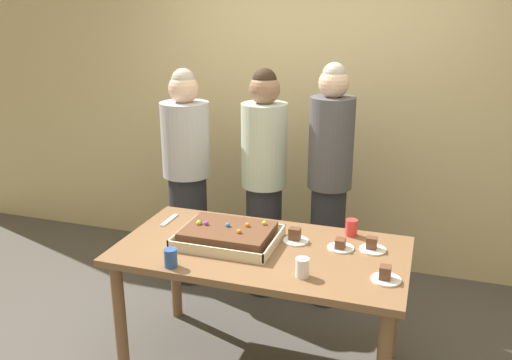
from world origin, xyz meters
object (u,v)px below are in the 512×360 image
Objects in this scene: plated_slice_far_right at (340,246)px; cake_server_utensil at (169,220)px; party_table at (261,264)px; plated_slice_near_left at (295,237)px; plated_slice_near_right at (372,246)px; person_serving_front at (264,180)px; plated_slice_far_left at (386,276)px; drink_cup_nearest at (171,258)px; person_green_shirt_behind at (329,183)px; person_striped_tie_right at (187,176)px; drink_cup_middle at (351,228)px; sheet_cake at (228,235)px; drink_cup_far_end at (302,268)px.

plated_slice_far_right reaches higher than cake_server_utensil.
cake_server_utensil is (-0.68, 0.20, 0.11)m from party_table.
plated_slice_near_left is 1.00× the size of plated_slice_far_right.
person_serving_front is (-0.86, 0.72, 0.08)m from plated_slice_near_right.
plated_slice_far_left reaches higher than party_table.
drink_cup_nearest is 0.06× the size of person_green_shirt_behind.
person_green_shirt_behind is (-0.21, 0.75, 0.12)m from plated_slice_far_right.
plated_slice_far_left is at bearing 18.87° from person_striped_tie_right.
party_table is at bearing -136.59° from plated_slice_near_left.
plated_slice_near_right is at bearing 26.51° from person_striped_tie_right.
person_striped_tie_right is at bearing 154.09° from plated_slice_near_right.
person_serving_front reaches higher than plated_slice_far_left.
person_serving_front is at bearing 142.57° from drink_cup_middle.
drink_cup_nearest is at bearing -115.05° from sheet_cake.
person_serving_front reaches higher than plated_slice_far_right.
sheet_cake is at bearing -169.47° from plated_slice_far_right.
plated_slice_far_left is 1.50× the size of drink_cup_middle.
person_green_shirt_behind is (-0.24, 0.55, 0.08)m from drink_cup_middle.
drink_cup_middle is at bearing 32.26° from plated_slice_near_left.
person_striped_tie_right is (-0.49, 1.25, 0.03)m from drink_cup_nearest.
drink_cup_middle reaches higher than plated_slice_far_left.
person_striped_tie_right reaches higher than party_table.
person_serving_front is (-0.42, 0.74, 0.08)m from plated_slice_near_left.
person_serving_front is (0.12, 1.25, 0.05)m from drink_cup_nearest.
sheet_cake is 0.34× the size of person_serving_front.
plated_slice_far_right is at bearing -97.95° from drink_cup_middle.
plated_slice_far_right is at bearing 71.45° from drink_cup_far_end.
sheet_cake is 0.82m from plated_slice_near_right.
plated_slice_near_right is 1.50× the size of drink_cup_far_end.
party_table is at bearing 43.53° from drink_cup_nearest.
sheet_cake is 5.66× the size of drink_cup_far_end.
sheet_cake reaches higher than plated_slice_far_left.
sheet_cake is 0.97m from person_green_shirt_behind.
person_serving_front is (-0.96, 1.05, 0.08)m from plated_slice_far_left.
drink_cup_middle is (-0.25, 0.50, 0.03)m from plated_slice_far_left.
person_serving_front reaches higher than plated_slice_near_right.
plated_slice_near_left is 0.85m from person_serving_front.
plated_slice_far_left is (0.70, -0.16, 0.13)m from party_table.
drink_cup_middle is at bearing 39.91° from drink_cup_nearest.
plated_slice_near_left is 0.09× the size of person_serving_front.
person_serving_front reaches higher than drink_cup_far_end.
plated_slice_near_left is 1.00× the size of plated_slice_near_right.
sheet_cake reaches higher than drink_cup_nearest.
sheet_cake reaches higher than plated_slice_far_right.
party_table is 0.95m from person_serving_front.
drink_cup_middle is at bearing 82.05° from plated_slice_far_right.
plated_slice_far_right is 1.51m from person_striped_tie_right.
cake_server_utensil is at bearing 163.48° from party_table.
cake_server_utensil is at bearing 155.05° from drink_cup_far_end.
person_striped_tie_right is at bearing 146.44° from plated_slice_far_left.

